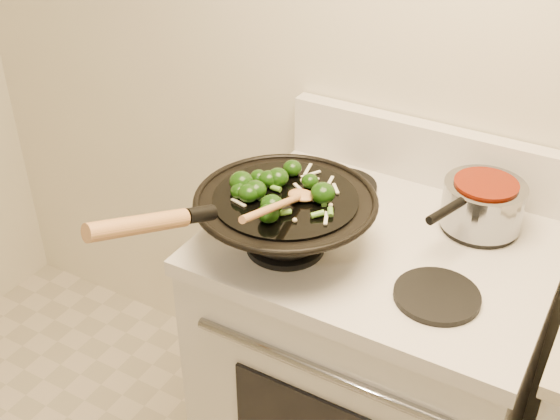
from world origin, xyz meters
The scene contains 5 objects.
stove centered at (-0.11, 1.17, 0.47)m, with size 0.78×0.67×1.08m.
wok centered at (-0.29, 1.02, 1.00)m, with size 0.41×0.66×0.26m.
stirfry centered at (-0.32, 1.01, 1.07)m, with size 0.26×0.28×0.05m.
wooden_spoon centered at (-0.25, 0.96, 1.09)m, with size 0.06×0.28×0.10m.
saucepan centered at (0.07, 1.32, 0.99)m, with size 0.19×0.30×0.11m.
Camera 1 is at (0.34, -0.11, 1.87)m, focal length 45.00 mm.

